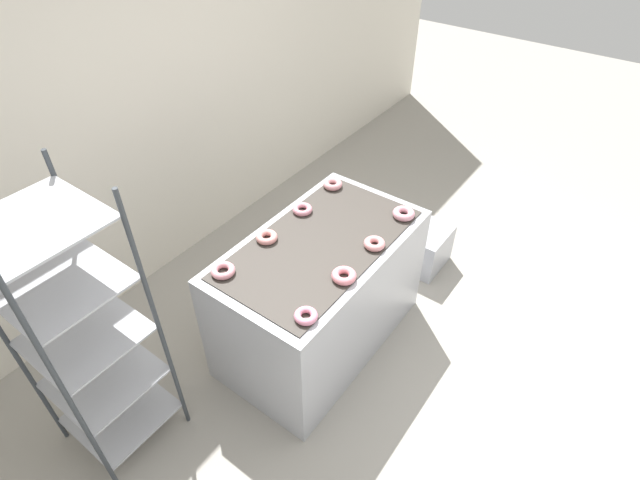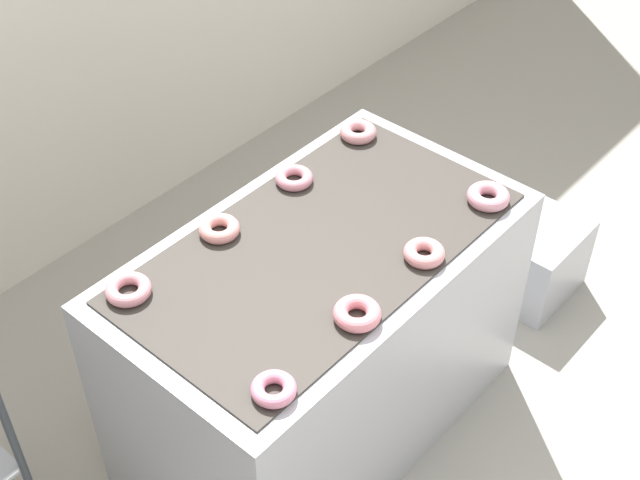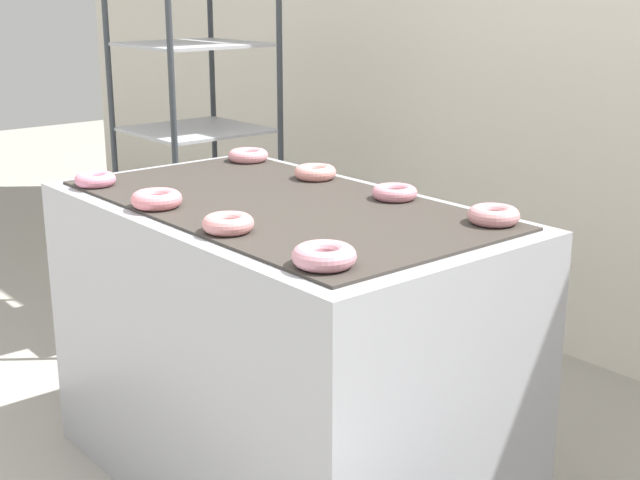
# 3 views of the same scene
# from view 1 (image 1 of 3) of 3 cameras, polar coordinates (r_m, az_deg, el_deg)

# --- Properties ---
(ground_plane) EXTENTS (14.00, 14.00, 0.00)m
(ground_plane) POSITION_cam_1_polar(r_m,az_deg,el_deg) (3.39, 9.08, -15.82)
(ground_plane) COLOR #9E998E
(wall_back) EXTENTS (8.00, 0.05, 2.80)m
(wall_back) POSITION_cam_1_polar(r_m,az_deg,el_deg) (3.63, -19.97, 15.35)
(wall_back) COLOR silver
(wall_back) RESTS_ON ground_plane
(fryer_machine) EXTENTS (1.37, 0.78, 0.87)m
(fryer_machine) POSITION_cam_1_polar(r_m,az_deg,el_deg) (3.25, 0.01, -6.14)
(fryer_machine) COLOR #A8AAB2
(fryer_machine) RESTS_ON ground_plane
(baking_rack_cart) EXTENTS (0.52, 0.53, 1.69)m
(baking_rack_cart) POSITION_cam_1_polar(r_m,az_deg,el_deg) (2.73, -25.27, -9.85)
(baking_rack_cart) COLOR #33383D
(baking_rack_cart) RESTS_ON ground_plane
(glaze_bin) EXTENTS (0.39, 0.34, 0.34)m
(glaze_bin) POSITION_cam_1_polar(r_m,az_deg,el_deg) (4.08, 11.78, -0.76)
(glaze_bin) COLOR #A8AAB2
(glaze_bin) RESTS_ON ground_plane
(donut_near_left) EXTENTS (0.12, 0.12, 0.04)m
(donut_near_left) POSITION_cam_1_polar(r_m,az_deg,el_deg) (2.52, -1.63, -8.66)
(donut_near_left) COLOR pink
(donut_near_left) RESTS_ON fryer_machine
(donut_near_midleft) EXTENTS (0.14, 0.14, 0.04)m
(donut_near_midleft) POSITION_cam_1_polar(r_m,az_deg,el_deg) (2.72, 2.75, -4.09)
(donut_near_midleft) COLOR pink
(donut_near_midleft) RESTS_ON fryer_machine
(donut_near_midright) EXTENTS (0.13, 0.13, 0.04)m
(donut_near_midright) POSITION_cam_1_polar(r_m,az_deg,el_deg) (2.93, 6.24, -0.41)
(donut_near_midright) COLOR #D6898A
(donut_near_midright) RESTS_ON fryer_machine
(donut_near_right) EXTENTS (0.14, 0.14, 0.05)m
(donut_near_right) POSITION_cam_1_polar(r_m,az_deg,el_deg) (3.18, 9.54, 3.00)
(donut_near_right) COLOR #D08C9A
(donut_near_right) RESTS_ON fryer_machine
(donut_far_left) EXTENTS (0.14, 0.14, 0.04)m
(donut_far_left) POSITION_cam_1_polar(r_m,az_deg,el_deg) (2.80, -11.02, -3.46)
(donut_far_left) COLOR pink
(donut_far_left) RESTS_ON fryer_machine
(donut_far_midleft) EXTENTS (0.13, 0.13, 0.04)m
(donut_far_midleft) POSITION_cam_1_polar(r_m,az_deg,el_deg) (2.98, -6.11, 0.33)
(donut_far_midleft) COLOR #DE8E89
(donut_far_midleft) RESTS_ON fryer_machine
(donut_far_midright) EXTENTS (0.13, 0.13, 0.04)m
(donut_far_midright) POSITION_cam_1_polar(r_m,az_deg,el_deg) (3.18, -2.03, 3.53)
(donut_far_midright) COLOR #D28391
(donut_far_midright) RESTS_ON fryer_machine
(donut_far_right) EXTENTS (0.13, 0.13, 0.04)m
(donut_far_right) POSITION_cam_1_polar(r_m,az_deg,el_deg) (3.41, 1.46, 6.39)
(donut_far_right) COLOR #D18A8F
(donut_far_right) RESTS_ON fryer_machine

